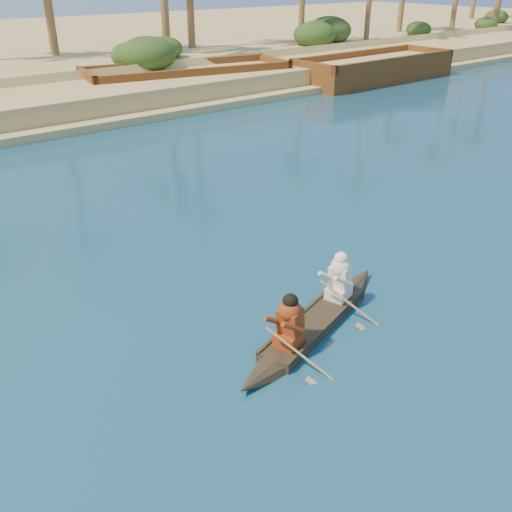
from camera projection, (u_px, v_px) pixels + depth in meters
shrub_cluster at (75, 72)px, 33.95m from camera, size 100.00×6.00×2.40m
canoe at (315, 315)px, 11.80m from camera, size 5.41×2.30×1.50m
barge_mid at (188, 81)px, 33.85m from camera, size 12.58×6.25×2.01m
barge_right at (374, 70)px, 37.88m from camera, size 11.96×4.17×1.98m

